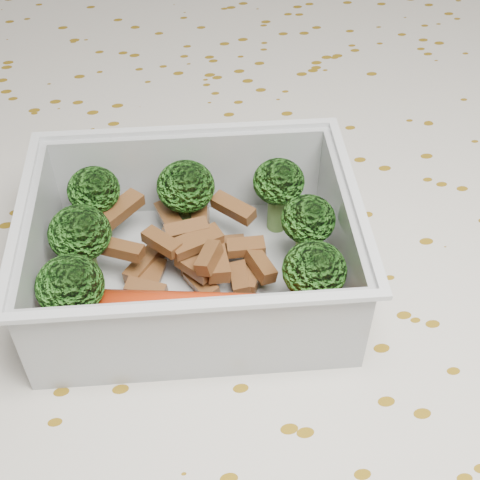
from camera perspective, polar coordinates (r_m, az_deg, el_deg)
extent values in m
cube|color=brown|center=(0.46, -1.21, -4.47)|extent=(1.40, 0.90, 0.04)
cube|color=beige|center=(0.44, -1.25, -2.54)|extent=(1.46, 0.96, 0.01)
cube|color=beige|center=(0.88, -6.85, 16.33)|extent=(1.46, 0.01, 0.18)
cube|color=silver|center=(0.43, -3.85, -3.55)|extent=(0.20, 0.16, 0.00)
cube|color=silver|center=(0.46, -4.36, 5.73)|extent=(0.19, 0.02, 0.06)
cube|color=silver|center=(0.36, -3.71, -8.35)|extent=(0.19, 0.02, 0.06)
cube|color=silver|center=(0.41, 8.62, 0.27)|extent=(0.02, 0.13, 0.06)
cube|color=silver|center=(0.42, -16.70, -1.20)|extent=(0.02, 0.13, 0.06)
cube|color=silver|center=(0.44, -4.61, 9.40)|extent=(0.20, 0.03, 0.00)
cube|color=silver|center=(0.33, -3.94, -5.70)|extent=(0.20, 0.03, 0.00)
cube|color=silver|center=(0.39, 9.83, 3.66)|extent=(0.02, 0.14, 0.00)
cube|color=silver|center=(0.40, -18.36, 2.01)|extent=(0.02, 0.14, 0.00)
cylinder|color=#608C3F|center=(0.45, -11.88, 1.72)|extent=(0.01, 0.01, 0.03)
ellipsoid|color=#357E22|center=(0.44, -12.38, 4.19)|extent=(0.03, 0.03, 0.03)
cylinder|color=#608C3F|center=(0.45, -4.47, 2.06)|extent=(0.01, 0.01, 0.03)
ellipsoid|color=#357E22|center=(0.43, -4.66, 4.58)|extent=(0.04, 0.04, 0.03)
cylinder|color=#608C3F|center=(0.45, 3.19, 2.48)|extent=(0.01, 0.01, 0.03)
ellipsoid|color=#357E22|center=(0.43, 3.33, 5.00)|extent=(0.03, 0.03, 0.03)
cylinder|color=#608C3F|center=(0.43, -12.95, -1.90)|extent=(0.01, 0.01, 0.03)
ellipsoid|color=#357E22|center=(0.41, -13.53, 0.58)|extent=(0.04, 0.04, 0.03)
cylinder|color=#608C3F|center=(0.43, 5.60, -0.77)|extent=(0.01, 0.01, 0.03)
ellipsoid|color=#357E22|center=(0.41, 5.85, 1.76)|extent=(0.03, 0.03, 0.03)
cylinder|color=#608C3F|center=(0.40, -13.65, -6.24)|extent=(0.01, 0.01, 0.03)
ellipsoid|color=#357E22|center=(0.38, -14.30, -3.81)|extent=(0.04, 0.04, 0.03)
cylinder|color=#608C3F|center=(0.40, 6.07, -5.08)|extent=(0.01, 0.01, 0.03)
ellipsoid|color=#357E22|center=(0.38, 6.36, -2.58)|extent=(0.04, 0.04, 0.03)
cube|color=brown|center=(0.42, 1.12, -2.68)|extent=(0.02, 0.03, 0.01)
cube|color=brown|center=(0.42, -4.60, 0.92)|extent=(0.03, 0.01, 0.01)
cube|color=brown|center=(0.43, -8.06, -1.95)|extent=(0.03, 0.03, 0.01)
cube|color=brown|center=(0.44, -1.59, -0.33)|extent=(0.03, 0.01, 0.01)
cube|color=brown|center=(0.42, -3.31, -3.71)|extent=(0.02, 0.03, 0.01)
cube|color=brown|center=(0.43, -3.40, 1.21)|extent=(0.02, 0.04, 0.01)
cube|color=brown|center=(0.43, -4.92, 0.66)|extent=(0.03, 0.02, 0.01)
cube|color=brown|center=(0.42, -10.24, -0.75)|extent=(0.03, 0.02, 0.01)
cube|color=brown|center=(0.41, -6.71, -0.18)|extent=(0.02, 0.03, 0.01)
cube|color=brown|center=(0.41, -2.08, -1.67)|extent=(0.01, 0.03, 0.01)
cube|color=brown|center=(0.43, -0.58, 2.76)|extent=(0.03, 0.03, 0.01)
cube|color=brown|center=(0.44, -6.02, 1.96)|extent=(0.02, 0.03, 0.01)
cube|color=brown|center=(0.41, -8.03, -4.17)|extent=(0.03, 0.02, 0.01)
cube|color=brown|center=(0.41, -3.81, -2.24)|extent=(0.03, 0.03, 0.01)
cube|color=brown|center=(0.42, 0.49, -0.59)|extent=(0.02, 0.01, 0.01)
cube|color=brown|center=(0.44, -10.19, 2.55)|extent=(0.03, 0.03, 0.01)
cube|color=brown|center=(0.43, -4.31, -1.31)|extent=(0.02, 0.03, 0.01)
cube|color=brown|center=(0.40, -2.67, -1.54)|extent=(0.02, 0.03, 0.01)
cube|color=brown|center=(0.41, -3.75, -0.14)|extent=(0.04, 0.02, 0.01)
cube|color=brown|center=(0.42, 0.03, -3.37)|extent=(0.01, 0.02, 0.01)
cube|color=brown|center=(0.42, -7.62, -3.21)|extent=(0.02, 0.03, 0.01)
cube|color=brown|center=(0.41, 1.75, -2.13)|extent=(0.02, 0.03, 0.01)
cylinder|color=red|center=(0.39, -3.10, -6.50)|extent=(0.15, 0.06, 0.03)
sphere|color=red|center=(0.39, 7.66, -6.77)|extent=(0.03, 0.03, 0.03)
sphere|color=red|center=(0.40, -13.55, -6.03)|extent=(0.03, 0.03, 0.03)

